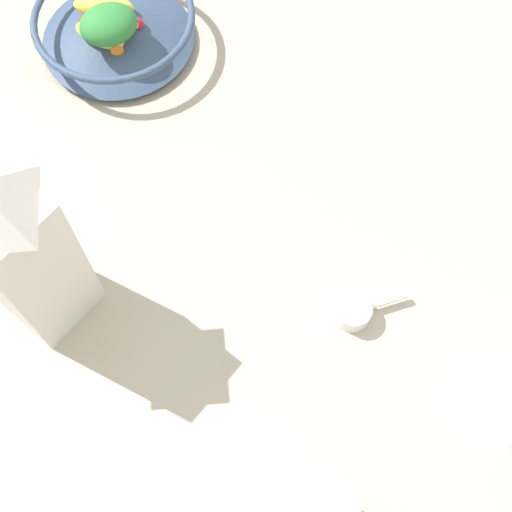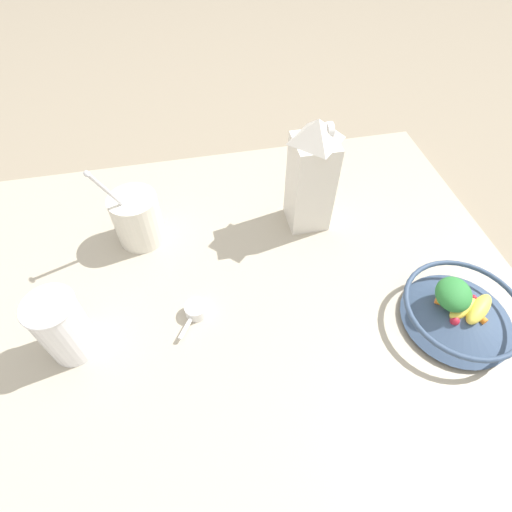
{
  "view_description": "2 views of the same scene",
  "coord_description": "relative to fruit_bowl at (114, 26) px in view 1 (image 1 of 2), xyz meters",
  "views": [
    {
      "loc": [
        0.39,
        0.17,
        0.83
      ],
      "look_at": [
        0.14,
        -0.03,
        0.11
      ],
      "focal_mm": 50.0,
      "sensor_mm": 36.0,
      "label": 1
    },
    {
      "loc": [
        -0.33,
        0.05,
        0.72
      ],
      "look_at": [
        0.15,
        -0.05,
        0.13
      ],
      "focal_mm": 28.0,
      "sensor_mm": 36.0,
      "label": 2
    }
  ],
  "objects": [
    {
      "name": "fruit_bowl",
      "position": [
        0.0,
        0.0,
        0.0
      ],
      "size": [
        0.22,
        0.22,
        0.09
      ],
      "color": "#384C6B",
      "rests_on": "countertop"
    },
    {
      "name": "milk_carton",
      "position": [
        0.32,
        0.21,
        0.1
      ],
      "size": [
        0.09,
        0.09,
        0.27
      ],
      "color": "silver",
      "rests_on": "countertop"
    },
    {
      "name": "countertop",
      "position": [
        0.02,
        0.41,
        -0.06
      ],
      "size": [
        1.2,
        1.2,
        0.04
      ],
      "color": "#B2A893",
      "rests_on": "ground_plane"
    },
    {
      "name": "ground_plane",
      "position": [
        0.02,
        0.41,
        -0.08
      ],
      "size": [
        6.0,
        6.0,
        0.0
      ],
      "primitive_type": "plane",
      "color": "gray"
    },
    {
      "name": "measuring_scoop",
      "position": [
        0.12,
        0.49,
        -0.02
      ],
      "size": [
        0.08,
        0.06,
        0.02
      ],
      "color": "white",
      "rests_on": "countertop"
    }
  ]
}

